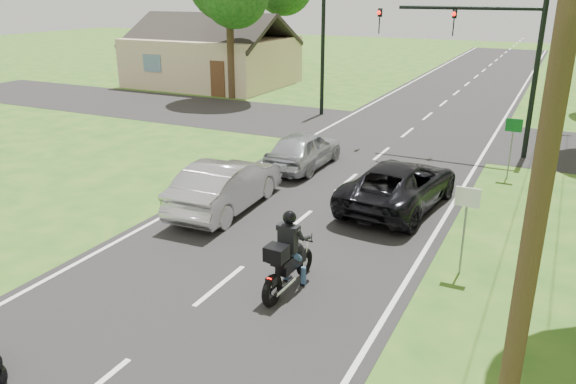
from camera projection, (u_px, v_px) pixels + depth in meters
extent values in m
plane|color=#255618|center=(220.00, 286.00, 12.57)|extent=(140.00, 140.00, 0.00)
cube|color=black|center=(365.00, 167.00, 21.01)|extent=(8.00, 100.00, 0.01)
cube|color=black|center=(407.00, 133.00, 26.07)|extent=(60.00, 7.00, 0.01)
torus|color=black|center=(304.00, 262.00, 12.95)|extent=(0.16, 0.66, 0.66)
torus|color=black|center=(272.00, 290.00, 11.72)|extent=(0.19, 0.72, 0.72)
cube|color=black|center=(291.00, 261.00, 12.32)|extent=(0.31, 0.96, 0.30)
sphere|color=black|center=(296.00, 250.00, 12.46)|extent=(0.34, 0.34, 0.34)
cube|color=black|center=(283.00, 260.00, 11.97)|extent=(0.36, 0.56, 0.10)
cube|color=#FF0C07|center=(269.00, 279.00, 11.52)|extent=(0.10, 0.03, 0.05)
cylinder|color=silver|center=(286.00, 287.00, 11.90)|extent=(0.12, 0.80, 0.09)
cylinder|color=black|center=(301.00, 239.00, 12.57)|extent=(0.62, 0.06, 0.04)
cube|color=black|center=(276.00, 253.00, 11.62)|extent=(0.45, 0.41, 0.32)
cube|color=black|center=(288.00, 239.00, 11.99)|extent=(0.41, 0.23, 0.60)
sphere|color=black|center=(289.00, 217.00, 11.89)|extent=(0.30, 0.30, 0.30)
cylinder|color=navy|center=(286.00, 272.00, 12.70)|extent=(0.12, 0.12, 0.45)
cylinder|color=navy|center=(303.00, 276.00, 12.50)|extent=(0.12, 0.12, 0.45)
imported|color=black|center=(399.00, 184.00, 16.92)|extent=(2.84, 5.30, 1.41)
imported|color=#B2B2B7|center=(226.00, 185.00, 16.72)|extent=(1.84, 4.67, 1.51)
imported|color=#ABADB3|center=(304.00, 149.00, 20.70)|extent=(1.66, 4.10, 1.39)
cylinder|color=black|center=(535.00, 81.00, 21.20)|extent=(0.20, 0.20, 6.00)
cylinder|color=black|center=(469.00, 8.00, 21.44)|extent=(5.40, 0.14, 0.14)
imported|color=black|center=(454.00, 23.00, 21.84)|extent=(0.16, 0.36, 1.00)
imported|color=black|center=(380.00, 21.00, 23.09)|extent=(0.16, 0.36, 1.00)
sphere|color=#FF0C07|center=(454.00, 14.00, 21.58)|extent=(0.16, 0.16, 0.16)
sphere|color=#FF0C07|center=(379.00, 13.00, 22.83)|extent=(0.16, 0.16, 0.16)
cylinder|color=black|center=(323.00, 57.00, 28.91)|extent=(0.20, 0.20, 6.00)
cylinder|color=#513C24|center=(555.00, 102.00, 6.61)|extent=(0.28, 0.28, 10.00)
cylinder|color=#513C24|center=(575.00, 18.00, 26.85)|extent=(0.28, 0.28, 10.00)
cylinder|color=slate|center=(464.00, 234.00, 12.81)|extent=(0.05, 0.05, 2.00)
cube|color=silver|center=(468.00, 197.00, 12.48)|extent=(0.55, 0.04, 0.45)
cylinder|color=slate|center=(511.00, 150.00, 19.47)|extent=(0.05, 0.05, 2.00)
cube|color=#0C591E|center=(514.00, 125.00, 19.14)|extent=(0.55, 0.04, 0.45)
cylinder|color=#332316|center=(231.00, 47.00, 33.40)|extent=(0.44, 0.44, 6.16)
cylinder|color=#332316|center=(278.00, 31.00, 42.58)|extent=(0.44, 0.44, 6.72)
cube|color=tan|center=(213.00, 61.00, 38.94)|extent=(10.00, 8.00, 3.20)
cube|color=black|center=(194.00, 32.00, 36.55)|extent=(10.20, 4.00, 2.29)
cube|color=black|center=(227.00, 28.00, 39.92)|extent=(10.20, 4.00, 2.29)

